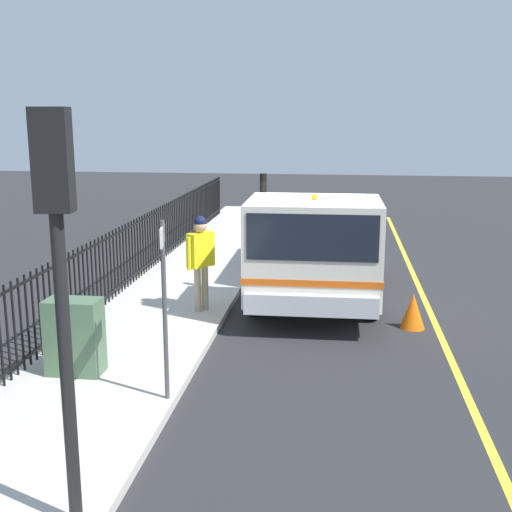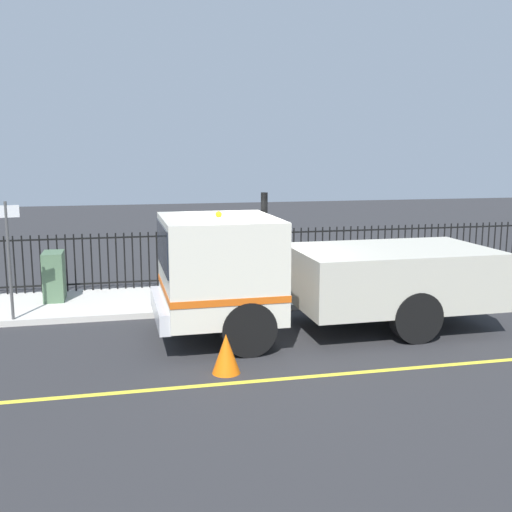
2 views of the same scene
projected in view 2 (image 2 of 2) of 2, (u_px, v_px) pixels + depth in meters
ground_plane at (252, 332)px, 11.70m from camera, size 60.05×60.05×0.00m
sidewalk_slab at (228, 297)px, 14.28m from camera, size 2.58×27.30×0.13m
lane_marking at (286, 379)px, 9.29m from camera, size 0.12×24.57×0.01m
work_truck at (297, 270)px, 11.47m from camera, size 2.53×6.62×2.66m
worker_standing at (202, 254)px, 13.15m from camera, size 0.49×0.56×1.83m
iron_fence at (219, 257)px, 15.26m from camera, size 0.04×23.24×1.40m
utility_cabinet at (54, 276)px, 13.66m from camera, size 0.78×0.45×1.11m
traffic_cone at (226, 354)px, 9.48m from camera, size 0.45×0.45×0.64m
street_sign at (8, 247)px, 11.88m from camera, size 0.13×0.50×2.39m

